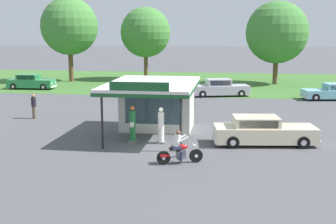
{
  "coord_description": "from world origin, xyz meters",
  "views": [
    {
      "loc": [
        3.64,
        -21.84,
        6.08
      ],
      "look_at": [
        0.09,
        2.89,
        1.4
      ],
      "focal_mm": 46.86,
      "sensor_mm": 36.0,
      "label": 1
    }
  ],
  "objects_px": {
    "bystander_strolling_foreground": "(193,96)",
    "parked_car_back_row_centre": "(128,88)",
    "parked_car_back_row_right": "(31,82)",
    "bystander_leaning_by_kiosk": "(34,106)",
    "parked_car_second_row_spare": "(332,92)",
    "parked_car_back_row_centre_right": "(220,88)",
    "featured_classic_sedan": "(263,131)",
    "motorcycle_with_rider": "(179,150)",
    "gas_pump_offside": "(161,127)",
    "gas_pump_nearside": "(133,126)"
  },
  "relations": [
    {
      "from": "parked_car_back_row_right",
      "to": "parked_car_second_row_spare",
      "type": "xyz_separation_m",
      "value": [
        29.69,
        -3.04,
        -0.05
      ]
    },
    {
      "from": "parked_car_second_row_spare",
      "to": "bystander_strolling_foreground",
      "type": "bearing_deg",
      "value": -157.1
    },
    {
      "from": "motorcycle_with_rider",
      "to": "parked_car_second_row_spare",
      "type": "distance_m",
      "value": 23.6
    },
    {
      "from": "parked_car_back_row_centre_right",
      "to": "featured_classic_sedan",
      "type": "bearing_deg",
      "value": -80.92
    },
    {
      "from": "parked_car_second_row_spare",
      "to": "bystander_strolling_foreground",
      "type": "distance_m",
      "value": 12.96
    },
    {
      "from": "gas_pump_offside",
      "to": "motorcycle_with_rider",
      "type": "relative_size",
      "value": 0.95
    },
    {
      "from": "parked_car_back_row_centre_right",
      "to": "parked_car_back_row_centre",
      "type": "distance_m",
      "value": 8.62
    },
    {
      "from": "motorcycle_with_rider",
      "to": "parked_car_second_row_spare",
      "type": "xyz_separation_m",
      "value": [
        11.2,
        20.77,
        0.0
      ]
    },
    {
      "from": "gas_pump_offside",
      "to": "featured_classic_sedan",
      "type": "height_order",
      "value": "gas_pump_offside"
    },
    {
      "from": "motorcycle_with_rider",
      "to": "parked_car_second_row_spare",
      "type": "height_order",
      "value": "motorcycle_with_rider"
    },
    {
      "from": "bystander_leaning_by_kiosk",
      "to": "parked_car_second_row_spare",
      "type": "bearing_deg",
      "value": 27.71
    },
    {
      "from": "bystander_leaning_by_kiosk",
      "to": "bystander_strolling_foreground",
      "type": "relative_size",
      "value": 1.11
    },
    {
      "from": "motorcycle_with_rider",
      "to": "bystander_leaning_by_kiosk",
      "type": "bearing_deg",
      "value": 141.38
    },
    {
      "from": "parked_car_back_row_right",
      "to": "parked_car_second_row_spare",
      "type": "distance_m",
      "value": 29.85
    },
    {
      "from": "parked_car_back_row_centre_right",
      "to": "parked_car_second_row_spare",
      "type": "height_order",
      "value": "parked_car_back_row_centre_right"
    },
    {
      "from": "parked_car_back_row_right",
      "to": "parked_car_back_row_centre",
      "type": "height_order",
      "value": "parked_car_back_row_right"
    },
    {
      "from": "gas_pump_offside",
      "to": "bystander_strolling_foreground",
      "type": "height_order",
      "value": "gas_pump_offside"
    },
    {
      "from": "parked_car_back_row_centre_right",
      "to": "bystander_leaning_by_kiosk",
      "type": "relative_size",
      "value": 3.34
    },
    {
      "from": "bystander_leaning_by_kiosk",
      "to": "featured_classic_sedan",
      "type": "bearing_deg",
      "value": -17.7
    },
    {
      "from": "featured_classic_sedan",
      "to": "bystander_strolling_foreground",
      "type": "xyz_separation_m",
      "value": [
        -4.8,
        11.63,
        0.12
      ]
    },
    {
      "from": "bystander_strolling_foreground",
      "to": "parked_car_back_row_right",
      "type": "bearing_deg",
      "value": 155.52
    },
    {
      "from": "bystander_strolling_foreground",
      "to": "gas_pump_offside",
      "type": "bearing_deg",
      "value": -93.17
    },
    {
      "from": "parked_car_second_row_spare",
      "to": "featured_classic_sedan",
      "type": "bearing_deg",
      "value": -113.16
    },
    {
      "from": "parked_car_second_row_spare",
      "to": "gas_pump_nearside",
      "type": "bearing_deg",
      "value": -129.47
    },
    {
      "from": "parked_car_back_row_right",
      "to": "bystander_strolling_foreground",
      "type": "xyz_separation_m",
      "value": [
        17.75,
        -8.08,
        0.12
      ]
    },
    {
      "from": "parked_car_back_row_centre_right",
      "to": "motorcycle_with_rider",
      "type": "bearing_deg",
      "value": -93.4
    },
    {
      "from": "parked_car_back_row_centre_right",
      "to": "parked_car_back_row_centre",
      "type": "relative_size",
      "value": 1.13
    },
    {
      "from": "gas_pump_offside",
      "to": "motorcycle_with_rider",
      "type": "xyz_separation_m",
      "value": [
        1.41,
        -3.53,
        -0.25
      ]
    },
    {
      "from": "parked_car_back_row_right",
      "to": "bystander_strolling_foreground",
      "type": "bearing_deg",
      "value": -24.48
    },
    {
      "from": "bystander_strolling_foreground",
      "to": "parked_car_back_row_centre",
      "type": "bearing_deg",
      "value": 142.85
    },
    {
      "from": "parked_car_back_row_centre_right",
      "to": "bystander_strolling_foreground",
      "type": "bearing_deg",
      "value": -109.12
    },
    {
      "from": "motorcycle_with_rider",
      "to": "parked_car_back_row_centre",
      "type": "relative_size",
      "value": 0.41
    },
    {
      "from": "parked_car_second_row_spare",
      "to": "bystander_leaning_by_kiosk",
      "type": "bearing_deg",
      "value": -152.29
    },
    {
      "from": "motorcycle_with_rider",
      "to": "bystander_leaning_by_kiosk",
      "type": "height_order",
      "value": "bystander_leaning_by_kiosk"
    },
    {
      "from": "parked_car_back_row_right",
      "to": "bystander_leaning_by_kiosk",
      "type": "xyz_separation_m",
      "value": [
        7.25,
        -14.83,
        0.2
      ]
    },
    {
      "from": "gas_pump_nearside",
      "to": "featured_classic_sedan",
      "type": "xyz_separation_m",
      "value": [
        7.06,
        0.56,
        -0.22
      ]
    },
    {
      "from": "motorcycle_with_rider",
      "to": "parked_car_back_row_centre",
      "type": "distance_m",
      "value": 21.95
    },
    {
      "from": "gas_pump_nearside",
      "to": "bystander_leaning_by_kiosk",
      "type": "distance_m",
      "value": 9.89
    },
    {
      "from": "parked_car_back_row_centre_right",
      "to": "parked_car_back_row_centre",
      "type": "xyz_separation_m",
      "value": [
        -8.58,
        -0.84,
        -0.05
      ]
    },
    {
      "from": "motorcycle_with_rider",
      "to": "parked_car_back_row_centre_right",
      "type": "bearing_deg",
      "value": 86.6
    },
    {
      "from": "parked_car_back_row_centre_right",
      "to": "parked_car_second_row_spare",
      "type": "bearing_deg",
      "value": -4.45
    },
    {
      "from": "featured_classic_sedan",
      "to": "gas_pump_nearside",
      "type": "bearing_deg",
      "value": -175.48
    },
    {
      "from": "parked_car_back_row_centre_right",
      "to": "parked_car_back_row_right",
      "type": "bearing_deg",
      "value": 173.45
    },
    {
      "from": "parked_car_back_row_centre",
      "to": "motorcycle_with_rider",
      "type": "bearing_deg",
      "value": -70.57
    },
    {
      "from": "parked_car_second_row_spare",
      "to": "motorcycle_with_rider",
      "type": "bearing_deg",
      "value": -118.34
    },
    {
      "from": "gas_pump_nearside",
      "to": "bystander_leaning_by_kiosk",
      "type": "bearing_deg",
      "value": 146.58
    },
    {
      "from": "parked_car_back_row_centre_right",
      "to": "parked_car_second_row_spare",
      "type": "relative_size",
      "value": 1.08
    },
    {
      "from": "parked_car_back_row_centre",
      "to": "bystander_leaning_by_kiosk",
      "type": "bearing_deg",
      "value": -108.57
    },
    {
      "from": "parked_car_back_row_centre_right",
      "to": "parked_car_back_row_right",
      "type": "relative_size",
      "value": 1.15
    },
    {
      "from": "bystander_leaning_by_kiosk",
      "to": "bystander_strolling_foreground",
      "type": "bearing_deg",
      "value": 32.71
    }
  ]
}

